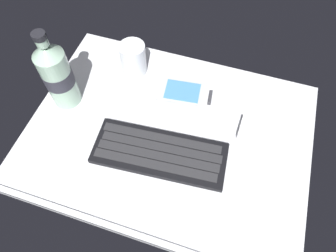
% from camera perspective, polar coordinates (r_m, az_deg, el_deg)
% --- Properties ---
extents(ground_plane, '(0.64, 0.48, 0.03)m').
position_cam_1_polar(ground_plane, '(0.71, -0.06, -1.81)').
color(ground_plane, silver).
extents(keyboard, '(0.30, 0.13, 0.02)m').
position_cam_1_polar(keyboard, '(0.67, -1.83, -4.97)').
color(keyboard, black).
rests_on(keyboard, ground_plane).
extents(handheld_device, '(0.13, 0.09, 0.02)m').
position_cam_1_polar(handheld_device, '(0.76, 3.16, 6.08)').
color(handheld_device, '#B7BABF').
rests_on(handheld_device, ground_plane).
extents(juice_cup, '(0.06, 0.06, 0.09)m').
position_cam_1_polar(juice_cup, '(0.79, -6.46, 12.15)').
color(juice_cup, silver).
rests_on(juice_cup, ground_plane).
extents(water_bottle, '(0.07, 0.07, 0.21)m').
position_cam_1_polar(water_bottle, '(0.73, -19.92, 8.98)').
color(water_bottle, '#9EC1A8').
rests_on(water_bottle, ground_plane).
extents(charger_block, '(0.07, 0.06, 0.02)m').
position_cam_1_polar(charger_block, '(0.72, 15.83, -1.00)').
color(charger_block, white).
rests_on(charger_block, ground_plane).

